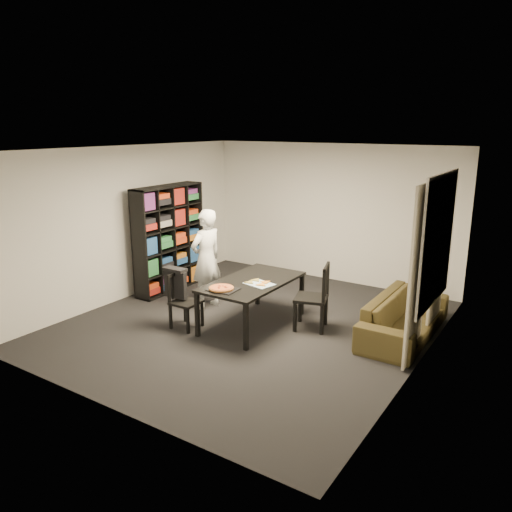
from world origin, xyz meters
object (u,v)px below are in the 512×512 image
Objects in this scene: chair_right at (318,293)px; baking_tray at (223,289)px; dining_table at (252,285)px; person at (206,259)px; chair_left at (182,296)px; pepperoni_pizza at (221,288)px; sofa at (405,316)px; bookshelf at (169,238)px.

baking_tray is at bearing -63.49° from chair_right.
chair_right is (0.89, 0.39, -0.07)m from dining_table.
chair_left is at bearing 24.04° from person.
person is 1.23m from pepperoni_pizza.
chair_right is 1.27m from sofa.
dining_table is 1.69× the size of chair_right.
person reaches higher than baking_tray.
person is at bearing 167.70° from dining_table.
chair_left is 0.84× the size of chair_right.
baking_tray is at bearing 36.97° from pepperoni_pizza.
bookshelf is 2.38m from pepperoni_pizza.
person is at bearing 138.22° from pepperoni_pizza.
dining_table is at bearing 77.33° from pepperoni_pizza.
pepperoni_pizza is (0.71, 0.04, 0.25)m from chair_left.
sofa is (2.17, 1.43, -0.43)m from pepperoni_pizza.
bookshelf is at bearing 47.01° from chair_left.
chair_left reaches higher than baking_tray.
baking_tray is at bearing 59.90° from person.
pepperoni_pizza is 2.64m from sofa.
chair_left is 0.95m from person.
baking_tray is (2.07, -1.17, -0.25)m from bookshelf.
baking_tray is 0.20× the size of sofa.
baking_tray is (0.93, -0.80, -0.12)m from person.
chair_right is 0.50× the size of sofa.
person is 0.83× the size of sofa.
sofa is (3.09, 0.61, -0.53)m from person.
chair_right reaches higher than chair_left.
chair_left is 0.51× the size of person.
sofa is (2.88, 1.47, -0.18)m from chair_left.
chair_right is (1.73, 1.01, 0.09)m from chair_left.
pepperoni_pizza is (-0.13, -0.59, 0.09)m from dining_table.
bookshelf is at bearing 164.67° from dining_table.
chair_right is at bearing 43.65° from pepperoni_pizza.
dining_table is 2.23m from sofa.
person reaches higher than chair_right.
sofa is (4.23, 0.24, -0.66)m from bookshelf.
baking_tray is at bearing -86.22° from chair_left.
pepperoni_pizza is at bearing -30.01° from bookshelf.
bookshelf is 4.75× the size of baking_tray.
person is at bearing 139.34° from baking_tray.
person is at bearing 101.26° from sofa.
dining_table is 0.84× the size of sofa.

